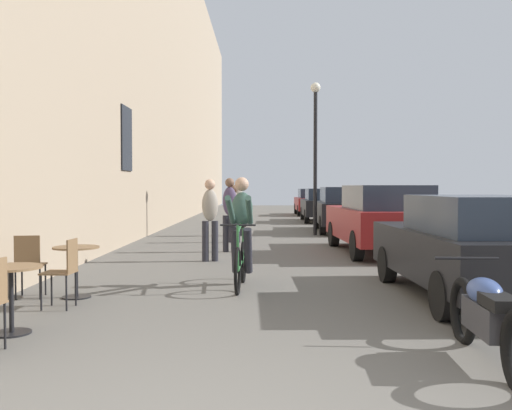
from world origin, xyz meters
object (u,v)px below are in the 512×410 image
at_px(cyclist_on_bicycle, 241,235).
at_px(parked_car_fourth, 322,205).
at_px(cafe_chair_mid_toward_street, 64,268).
at_px(cafe_chair_mid_toward_wall, 29,262).
at_px(cafe_table_mid, 76,261).
at_px(parked_car_second, 381,218).
at_px(cafe_table_near, 11,285).
at_px(pedestrian_near, 210,215).
at_px(parked_car_fifth, 312,201).
at_px(pedestrian_mid, 230,210).
at_px(parked_car_nearest, 469,246).
at_px(parked_motorcycle, 489,318).
at_px(parked_car_third, 344,209).
at_px(street_lamp, 315,139).
at_px(pedestrian_far, 234,210).
at_px(pedestrian_furthest, 239,206).

xyz_separation_m(cyclist_on_bicycle, parked_car_fourth, (3.03, 16.38, -0.04)).
height_order(cafe_chair_mid_toward_street, cafe_chair_mid_toward_wall, same).
distance_m(cafe_table_mid, parked_car_second, 7.59).
height_order(cafe_table_near, pedestrian_near, pedestrian_near).
relative_size(cyclist_on_bicycle, parked_car_fifth, 0.43).
distance_m(cafe_chair_mid_toward_wall, parked_car_fifth, 23.97).
distance_m(pedestrian_mid, parked_car_nearest, 6.75).
relative_size(cafe_table_near, parked_car_fourth, 0.17).
distance_m(parked_car_second, parked_car_fifth, 17.80).
bearing_deg(parked_car_second, cafe_chair_mid_toward_wall, -138.08).
relative_size(cafe_table_mid, parked_car_second, 0.16).
bearing_deg(parked_car_fourth, pedestrian_near, -105.77).
bearing_deg(parked_car_second, pedestrian_near, -159.57).
bearing_deg(parked_motorcycle, pedestrian_mid, 107.93).
xyz_separation_m(pedestrian_near, parked_car_third, (3.91, 7.73, -0.17)).
bearing_deg(cyclist_on_bicycle, parked_car_second, 54.74).
bearing_deg(street_lamp, cafe_chair_mid_toward_street, -111.09).
bearing_deg(parked_car_nearest, parked_car_fourth, 90.46).
height_order(pedestrian_far, parked_car_nearest, pedestrian_far).
bearing_deg(parked_car_nearest, parked_car_third, 90.10).
bearing_deg(parked_car_fifth, parked_car_fourth, -90.37).
xyz_separation_m(parked_car_third, parked_motorcycle, (-0.83, -14.55, -0.40)).
bearing_deg(parked_car_third, pedestrian_furthest, -154.84).
relative_size(cafe_table_mid, cafe_chair_mid_toward_street, 0.81).
distance_m(street_lamp, parked_car_fourth, 7.42).
bearing_deg(pedestrian_near, pedestrian_far, 85.64).
bearing_deg(cafe_table_near, parked_car_fifth, 77.85).
bearing_deg(cyclist_on_bicycle, parked_car_fifth, 82.13).
distance_m(cafe_table_mid, pedestrian_near, 4.21).
bearing_deg(cyclist_on_bicycle, pedestrian_mid, 95.43).
bearing_deg(cyclist_on_bicycle, pedestrian_near, 104.39).
height_order(pedestrian_furthest, parked_car_fifth, pedestrian_furthest).
xyz_separation_m(pedestrian_near, parked_car_nearest, (3.93, -3.99, -0.22)).
relative_size(cafe_chair_mid_toward_wall, parked_car_third, 0.20).
relative_size(pedestrian_near, pedestrian_furthest, 1.02).
height_order(cafe_chair_mid_toward_street, parked_car_fifth, parked_car_fifth).
bearing_deg(parked_motorcycle, parked_car_fourth, 87.97).
bearing_deg(parked_car_third, cyclist_on_bicycle, -106.41).
height_order(pedestrian_near, parked_car_fourth, pedestrian_near).
distance_m(cafe_table_near, parked_car_fourth, 20.01).
bearing_deg(pedestrian_mid, parked_car_third, 59.21).
height_order(cafe_table_near, pedestrian_furthest, pedestrian_furthest).
bearing_deg(pedestrian_furthest, parked_car_third, 25.16).
bearing_deg(pedestrian_furthest, pedestrian_mid, -90.59).
bearing_deg(parked_car_third, parked_car_fifth, 90.40).
xyz_separation_m(cafe_chair_mid_toward_wall, parked_motorcycle, (5.23, -2.85, -0.11)).
xyz_separation_m(cafe_table_mid, cafe_chair_mid_toward_wall, (-0.63, -0.08, -0.00)).
bearing_deg(parked_motorcycle, parked_car_third, 86.72).
height_order(cafe_chair_mid_toward_wall, pedestrian_near, pedestrian_near).
bearing_deg(pedestrian_furthest, parked_car_fifth, 75.25).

